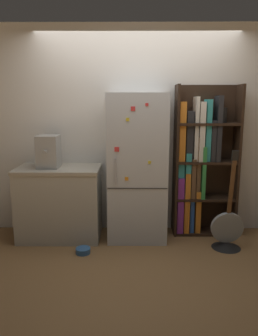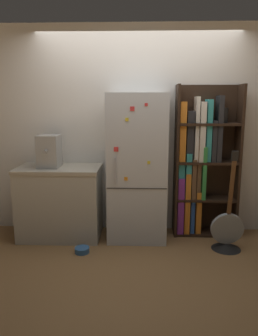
{
  "view_description": "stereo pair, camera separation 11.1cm",
  "coord_description": "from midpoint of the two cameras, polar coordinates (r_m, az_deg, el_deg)",
  "views": [
    {
      "loc": [
        -0.07,
        -3.71,
        1.65
      ],
      "look_at": [
        -0.1,
        0.15,
        0.88
      ],
      "focal_mm": 35.0,
      "sensor_mm": 36.0,
      "label": 1
    },
    {
      "loc": [
        0.05,
        -3.71,
        1.65
      ],
      "look_at": [
        -0.1,
        0.15,
        0.88
      ],
      "focal_mm": 35.0,
      "sensor_mm": 36.0,
      "label": 2
    }
  ],
  "objects": [
    {
      "name": "pet_bowl",
      "position": [
        3.81,
        -8.87,
        -13.98
      ],
      "size": [
        0.17,
        0.17,
        0.06
      ],
      "color": "#3366A5",
      "rests_on": "ground_plane"
    },
    {
      "name": "wall_back",
      "position": [
        4.2,
        0.61,
        6.48
      ],
      "size": [
        8.0,
        0.05,
        2.6
      ],
      "color": "white",
      "rests_on": "ground_plane"
    },
    {
      "name": "ground_plane",
      "position": [
        4.06,
        0.59,
        -12.71
      ],
      "size": [
        16.0,
        16.0,
        0.0
      ],
      "primitive_type": "plane",
      "color": "olive"
    },
    {
      "name": "espresso_machine",
      "position": [
        4.04,
        -14.59,
        2.8
      ],
      "size": [
        0.25,
        0.35,
        0.39
      ],
      "color": "#A5A39E",
      "rests_on": "kitchen_counter"
    },
    {
      "name": "kitchen_counter",
      "position": [
        4.16,
        -12.68,
        -5.88
      ],
      "size": [
        1.0,
        0.61,
        0.89
      ],
      "color": "#BCB7A8",
      "rests_on": "ground_plane"
    },
    {
      "name": "refrigerator",
      "position": [
        3.95,
        0.61,
        0.04
      ],
      "size": [
        0.7,
        0.6,
        1.76
      ],
      "color": "silver",
      "rests_on": "ground_plane"
    },
    {
      "name": "guitar",
      "position": [
        3.99,
        15.9,
        -11.0
      ],
      "size": [
        0.37,
        0.33,
        1.16
      ],
      "color": "black",
      "rests_on": "ground_plane"
    },
    {
      "name": "bookshelf",
      "position": [
        4.18,
        11.24,
        0.65
      ],
      "size": [
        0.78,
        0.31,
        1.87
      ],
      "color": "black",
      "rests_on": "ground_plane"
    }
  ]
}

